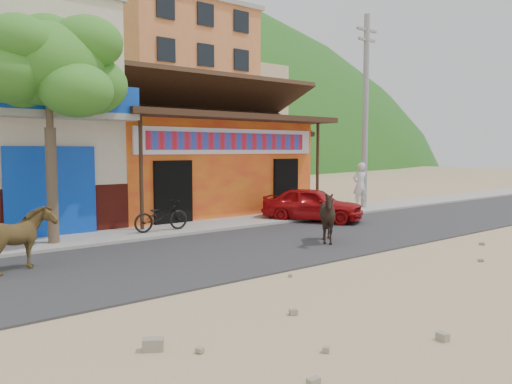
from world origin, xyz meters
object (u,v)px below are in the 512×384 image
Objects in this scene: utility_pole at (365,112)px; cow_dark at (328,217)px; cow_tan at (17,240)px; pedestrian at (360,185)px; scooter at (161,216)px; red_car at (313,204)px; tree at (50,128)px.

utility_pole is 5.66× the size of cow_dark.
cow_tan is 0.84× the size of pedestrian.
scooter is at bearing -90.01° from cow_tan.
cow_dark is 4.18m from red_car.
cow_dark is (-6.91, -4.43, -3.37)m from utility_pole.
cow_tan is (-1.44, -2.45, -2.41)m from tree.
cow_tan is 1.12× the size of cow_dark.
red_car reaches higher than scooter.
tree is 3.18× the size of pedestrian.
pedestrian reaches higher than cow_dark.
cow_tan reaches higher than red_car.
utility_pole reaches higher than cow_tan.
cow_dark is at bearing -147.33° from utility_pole.
red_car is at bearing -164.26° from utility_pole.
tree reaches higher than cow_dark.
utility_pole is (12.80, 0.20, 1.00)m from tree.
red_car is (-4.26, -1.20, -3.48)m from utility_pole.
tree is 4.25× the size of cow_dark.
cow_dark is 8.07m from pedestrian.
cow_dark reaches higher than cow_tan.
tree is 4.01m from scooter.
scooter is (-2.79, 4.17, -0.17)m from cow_dark.
red_car is at bearing 136.21° from cow_dark.
tree is 12.77m from pedestrian.
pedestrian reaches higher than cow_tan.
pedestrian is (6.71, 4.47, 0.32)m from cow_dark.
cow_dark is 5.02m from scooter.
utility_pole reaches higher than pedestrian.
pedestrian is at bearing -12.67° from red_car.
pedestrian is (-0.20, 0.04, -3.06)m from utility_pole.
cow_dark is 0.75× the size of pedestrian.
utility_pole reaches higher than red_car.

